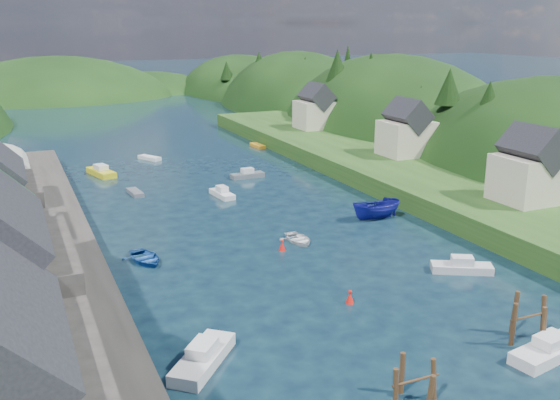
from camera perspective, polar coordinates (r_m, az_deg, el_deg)
name	(u,v)px	position (r m, az deg, el deg)	size (l,w,h in m)	color
ground	(214,188)	(83.56, -6.09, 1.14)	(600.00, 600.00, 0.00)	black
hillside_right	(391,171)	(126.65, 10.13, 2.60)	(36.00, 245.56, 48.00)	black
far_hills	(96,129)	(205.23, -16.43, 6.28)	(103.00, 68.00, 44.00)	black
hill_trees	(185,93)	(95.27, -8.69, 9.65)	(90.00, 148.95, 12.49)	black
quay_left	(32,300)	(51.24, -21.70, -8.45)	(12.00, 110.00, 2.00)	#2D2B28
terrace_right	(414,177)	(85.61, 12.18, 2.05)	(16.00, 120.00, 2.40)	#234719
right_bank_cottages	(399,132)	(93.05, 10.86, 6.14)	(9.00, 59.24, 8.41)	beige
piling_cluster_near	(415,389)	(37.89, 12.24, -16.49)	(3.13, 2.93, 3.27)	#382314
piling_cluster_far	(528,324)	(46.55, 21.75, -10.51)	(3.22, 3.01, 3.80)	#382314
channel_buoy_near	(350,297)	(49.59, 6.41, -8.83)	(0.70, 0.70, 1.10)	red
channel_buoy_far	(282,246)	(60.17, 0.20, -4.19)	(0.70, 0.70, 1.10)	red
moored_boats	(307,258)	(56.80, 2.49, -5.30)	(33.88, 90.99, 2.38)	silver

